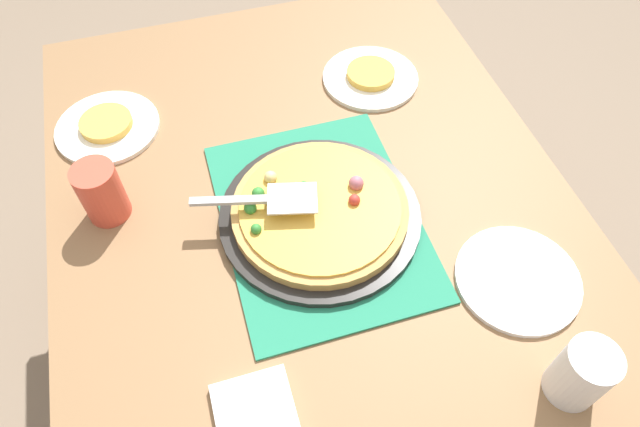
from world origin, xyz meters
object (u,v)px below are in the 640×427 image
Objects in this scene: served_slice_right at (106,123)px; pizza_server at (266,199)px; served_slice_left at (371,73)px; pizza_pan at (320,216)px; cup_far at (581,374)px; napkin_stack at (255,413)px; cup_near at (101,192)px; plate_near_left at (370,78)px; plate_side at (518,279)px; plate_far_right at (108,127)px; pizza at (319,209)px.

pizza_server is (0.34, 0.27, 0.05)m from served_slice_right.
pizza_server is at bearing -44.66° from served_slice_left.
cup_far is at bearing 33.40° from pizza_pan.
pizza_pan reaches higher than napkin_stack.
pizza_pan is 0.41m from cup_near.
plate_near_left is at bearing 0.00° from served_slice_left.
pizza_server reaches higher than pizza_pan.
plate_near_left is 2.00× the size of served_slice_left.
served_slice_right is 0.44m from pizza_server.
plate_side is at bearing 52.50° from pizza_pan.
pizza_server is at bearing -44.66° from plate_near_left.
plate_far_right is at bearing -140.52° from cup_far.
pizza_server is 1.95× the size of napkin_stack.
plate_far_right is 1.83× the size of cup_near.
pizza is at bearing -127.54° from plate_side.
pizza_pan is at bearing -146.60° from cup_far.
served_slice_right is 0.92× the size of cup_near.
pizza_pan reaches higher than plate_near_left.
cup_near is at bearing -3.11° from served_slice_right.
cup_near is at bearing -130.19° from cup_far.
plate_side is 0.77m from cup_near.
plate_far_right is at bearing -134.55° from pizza_pan.
pizza_pan is 0.42m from served_slice_left.
pizza_pan is 3.17× the size of napkin_stack.
plate_far_right is 0.23m from cup_near.
plate_near_left is 0.58m from plate_side.
served_slice_left is at bearing 135.34° from pizza_server.
plate_near_left is 0.94× the size of pizza_server.
napkin_stack is (0.67, -0.43, 0.00)m from plate_near_left.
plate_far_right is 0.94× the size of pizza_server.
served_slice_left reaches higher than plate_side.
napkin_stack is (0.67, -0.43, -0.01)m from served_slice_left.
plate_near_left is at bearing 135.34° from pizza_server.
pizza is at bearing 70.66° from cup_near.
pizza_pan is at bearing 70.56° from cup_near.
cup_far is (0.56, 0.66, 0.00)m from cup_near.
served_slice_left is at bearing -173.22° from plate_side.
plate_side is 2.00× the size of served_slice_left.
pizza reaches higher than plate_side.
plate_far_right is 1.02m from cup_far.
plate_near_left is 0.65m from cup_near.
served_slice_left and served_slice_right have the same top height.
plate_side is 0.20m from cup_far.
pizza_pan is at bearing 148.26° from napkin_stack.
served_slice_left is (0.00, 0.00, 0.01)m from plate_near_left.
plate_far_right is at bearing -134.54° from pizza.
pizza_server is at bearing 163.21° from napkin_stack.
plate_side is at bearing 174.96° from cup_far.
napkin_stack is at bearing -101.79° from cup_far.
plate_near_left is at bearing 109.55° from cup_near.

